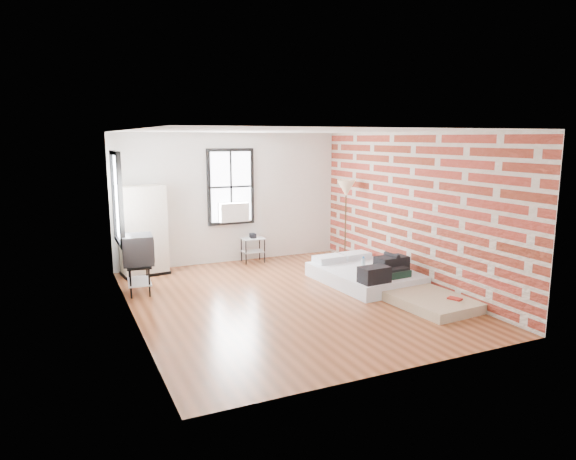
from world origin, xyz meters
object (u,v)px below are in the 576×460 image
mattress_bare (411,291)px  floor_lamp (346,192)px  mattress_main (366,274)px  side_table (253,243)px  wardrobe (143,231)px  tv_stand (138,251)px

mattress_bare → floor_lamp: size_ratio=1.15×
mattress_main → floor_lamp: (0.40, 1.46, 1.38)m
side_table → floor_lamp: 2.30m
side_table → floor_lamp: bearing=-29.2°
side_table → mattress_bare: bearing=-66.9°
mattress_main → wardrobe: (-3.67, 2.37, 0.71)m
wardrobe → mattress_main: bearing=-39.7°
side_table → tv_stand: (-2.61, -1.28, 0.32)m
mattress_main → wardrobe: bearing=143.5°
mattress_main → mattress_bare: 1.12m
mattress_bare → tv_stand: size_ratio=2.01×
tv_stand → side_table: bearing=31.7°
side_table → mattress_main: bearing=-61.1°
mattress_bare → wardrobe: bearing=133.3°
tv_stand → mattress_bare: bearing=-23.2°
mattress_main → mattress_bare: (0.17, -1.11, -0.05)m
side_table → tv_stand: 2.93m
side_table → floor_lamp: (1.75, -0.98, 1.13)m
side_table → floor_lamp: floor_lamp is taller
side_table → tv_stand: bearing=-153.9°
floor_lamp → side_table: bearing=150.8°
mattress_bare → floor_lamp: floor_lamp is taller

